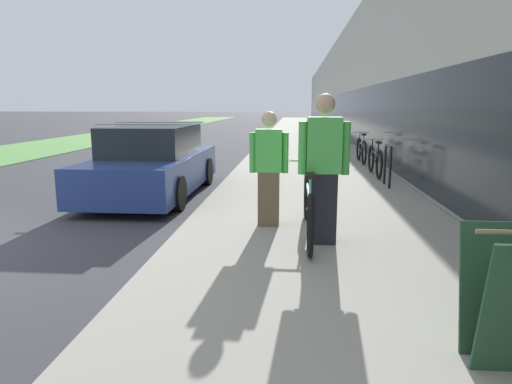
{
  "coord_description": "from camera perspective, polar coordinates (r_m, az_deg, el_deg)",
  "views": [
    {
      "loc": [
        4.74,
        -4.63,
        1.76
      ],
      "look_at": [
        3.23,
        13.3,
        -1.7
      ],
      "focal_mm": 32.0,
      "sensor_mm": 36.0,
      "label": 1
    }
  ],
  "objects": [
    {
      "name": "tandem_bicycle",
      "position": [
        5.86,
        6.52,
        -1.79
      ],
      "size": [
        0.52,
        2.43,
        0.89
      ],
      "color": "black",
      "rests_on": "sidewalk_slab"
    },
    {
      "name": "cruiser_bike_nearest",
      "position": [
        11.18,
        14.65,
        3.85
      ],
      "size": [
        0.52,
        1.77,
        0.84
      ],
      "color": "black",
      "rests_on": "sidewalk_slab"
    },
    {
      "name": "person_rider",
      "position": [
        5.48,
        8.44,
        2.78
      ],
      "size": [
        0.61,
        0.24,
        1.78
      ],
      "color": "black",
      "rests_on": "sidewalk_slab"
    },
    {
      "name": "cruiser_bike_middle",
      "position": [
        13.56,
        13.04,
        5.14
      ],
      "size": [
        0.52,
        1.74,
        0.87
      ],
      "color": "black",
      "rests_on": "sidewalk_slab"
    },
    {
      "name": "sidewalk_slab",
      "position": [
        25.69,
        5.75,
        7.01
      ],
      "size": [
        3.93,
        70.0,
        0.1
      ],
      "color": "gray",
      "rests_on": "ground"
    },
    {
      "name": "storefront_facade",
      "position": [
        34.45,
        17.62,
        12.06
      ],
      "size": [
        10.01,
        70.0,
        5.56
      ],
      "color": "#BCB7AD",
      "rests_on": "ground"
    },
    {
      "name": "person_bystander",
      "position": [
        6.24,
        1.61,
        2.87
      ],
      "size": [
        0.53,
        0.21,
        1.57
      ],
      "color": "brown",
      "rests_on": "sidewalk_slab"
    },
    {
      "name": "bike_rack_hoop",
      "position": [
        9.74,
        16.15,
        3.7
      ],
      "size": [
        0.05,
        0.6,
        0.84
      ],
      "color": "black",
      "rests_on": "sidewalk_slab"
    },
    {
      "name": "parked_sedan_curbside",
      "position": [
        9.12,
        -12.72,
        3.46
      ],
      "size": [
        1.82,
        4.28,
        1.43
      ],
      "color": "navy",
      "rests_on": "ground"
    },
    {
      "name": "lawn_strip",
      "position": [
        31.47,
        -14.73,
        7.34
      ],
      "size": [
        4.26,
        70.0,
        0.03
      ],
      "color": "#5B9347",
      "rests_on": "ground"
    }
  ]
}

